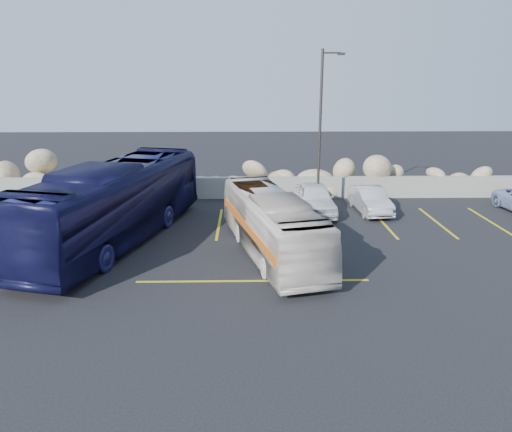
{
  "coord_description": "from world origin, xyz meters",
  "views": [
    {
      "loc": [
        -1.2,
        -15.62,
        6.9
      ],
      "look_at": [
        -0.81,
        4.0,
        1.23
      ],
      "focal_mm": 35.0,
      "sensor_mm": 36.0,
      "label": 1
    }
  ],
  "objects_px": {
    "tour_coach": "(114,203)",
    "car_a": "(314,198)",
    "car_b": "(370,200)",
    "lamppost": "(321,126)",
    "vintage_bus": "(272,224)"
  },
  "relations": [
    {
      "from": "tour_coach",
      "to": "car_a",
      "type": "xyz_separation_m",
      "value": [
        8.94,
        4.3,
        -0.92
      ]
    },
    {
      "from": "car_a",
      "to": "car_b",
      "type": "bearing_deg",
      "value": -1.37
    },
    {
      "from": "lamppost",
      "to": "tour_coach",
      "type": "distance_m",
      "value": 10.82
    },
    {
      "from": "tour_coach",
      "to": "car_b",
      "type": "bearing_deg",
      "value": 35.1
    },
    {
      "from": "lamppost",
      "to": "tour_coach",
      "type": "xyz_separation_m",
      "value": [
        -9.25,
        -4.98,
        -2.62
      ]
    },
    {
      "from": "vintage_bus",
      "to": "tour_coach",
      "type": "bearing_deg",
      "value": 151.92
    },
    {
      "from": "lamppost",
      "to": "car_b",
      "type": "xyz_separation_m",
      "value": [
        2.55,
        -0.61,
        -3.66
      ]
    },
    {
      "from": "vintage_bus",
      "to": "car_a",
      "type": "relative_size",
      "value": 1.98
    },
    {
      "from": "tour_coach",
      "to": "vintage_bus",
      "type": "bearing_deg",
      "value": 0.52
    },
    {
      "from": "vintage_bus",
      "to": "car_b",
      "type": "height_order",
      "value": "vintage_bus"
    },
    {
      "from": "tour_coach",
      "to": "car_a",
      "type": "distance_m",
      "value": 9.96
    },
    {
      "from": "lamppost",
      "to": "car_a",
      "type": "bearing_deg",
      "value": -114.52
    },
    {
      "from": "car_b",
      "to": "vintage_bus",
      "type": "bearing_deg",
      "value": -135.57
    },
    {
      "from": "tour_coach",
      "to": "car_a",
      "type": "relative_size",
      "value": 2.73
    },
    {
      "from": "tour_coach",
      "to": "car_b",
      "type": "relative_size",
      "value": 3.11
    }
  ]
}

